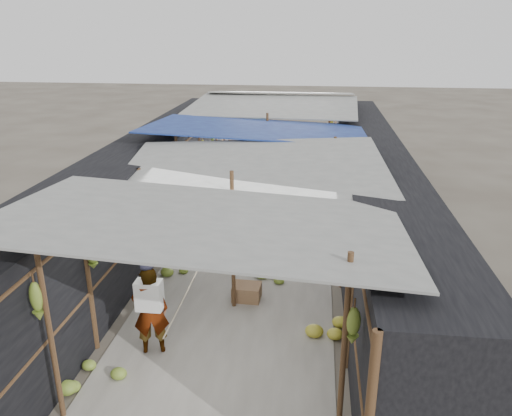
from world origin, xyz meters
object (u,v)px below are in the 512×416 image
at_px(black_basin, 304,185).
at_px(vendor_seated, 308,241).
at_px(vendor_elderly, 150,311).
at_px(shopper_blue, 233,227).
at_px(crate_near, 294,254).

relative_size(black_basin, vendor_seated, 0.69).
relative_size(vendor_elderly, shopper_blue, 0.95).
distance_m(vendor_elderly, vendor_seated, 4.40).
height_order(crate_near, vendor_elderly, vendor_elderly).
bearing_deg(black_basin, vendor_elderly, -103.15).
bearing_deg(crate_near, black_basin, 110.48).
height_order(black_basin, vendor_seated, vendor_seated).
distance_m(crate_near, vendor_seated, 0.42).
height_order(crate_near, black_basin, crate_near).
xyz_separation_m(vendor_elderly, shopper_blue, (0.73, 3.44, 0.04)).
distance_m(black_basin, vendor_elderly, 9.23).
distance_m(black_basin, vendor_seated, 5.27).
bearing_deg(black_basin, vendor_seated, -87.32).
xyz_separation_m(vendor_elderly, vendor_seated, (2.34, 3.71, -0.33)).
xyz_separation_m(crate_near, black_basin, (0.04, 5.37, -0.06)).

